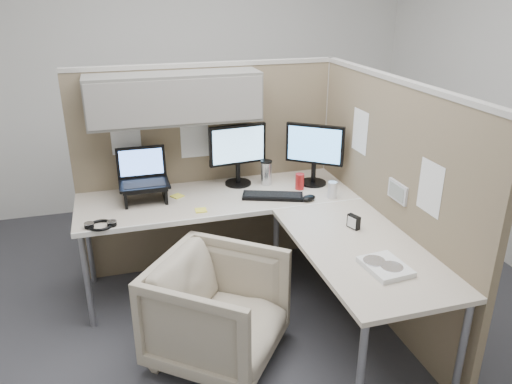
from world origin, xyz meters
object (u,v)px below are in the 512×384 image
object	(u,v)px
monitor_left	(238,150)
keyboard	(273,196)
desk	(265,221)
office_chair	(218,306)

from	to	relation	value
monitor_left	keyboard	bearing A→B (deg)	-68.18
desk	office_chair	size ratio (longest dim) A/B	2.75
desk	keyboard	xyz separation A→B (m)	(0.14, 0.27, 0.05)
desk	monitor_left	xyz separation A→B (m)	(-0.03, 0.60, 0.32)
office_chair	keyboard	bearing A→B (deg)	-1.76
desk	office_chair	bearing A→B (deg)	-136.36
desk	monitor_left	size ratio (longest dim) A/B	4.29
office_chair	monitor_left	bearing A→B (deg)	16.91
desk	keyboard	world-z (taller)	keyboard
office_chair	monitor_left	world-z (taller)	monitor_left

